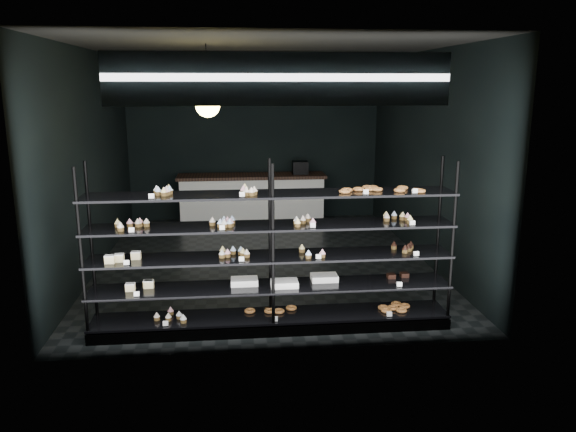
% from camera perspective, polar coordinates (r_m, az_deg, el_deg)
% --- Properties ---
extents(room, '(5.01, 6.01, 3.20)m').
position_cam_1_polar(room, '(8.44, -2.56, 5.73)').
color(room, black).
rests_on(room, ground).
extents(display_shelf, '(4.00, 0.50, 1.91)m').
position_cam_1_polar(display_shelf, '(6.27, -1.85, -6.07)').
color(display_shelf, black).
rests_on(display_shelf, room).
extents(signage, '(3.30, 0.05, 0.50)m').
position_cam_1_polar(signage, '(5.44, -0.82, 13.75)').
color(signage, '#0D1743').
rests_on(signage, room).
extents(pendant_lamp, '(0.30, 0.30, 0.88)m').
position_cam_1_polar(pendant_lamp, '(7.14, -8.17, 11.10)').
color(pendant_lamp, black).
rests_on(pendant_lamp, room).
extents(service_counter, '(2.88, 0.65, 1.23)m').
position_cam_1_polar(service_counter, '(11.08, -3.61, 1.77)').
color(service_counter, silver).
rests_on(service_counter, room).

